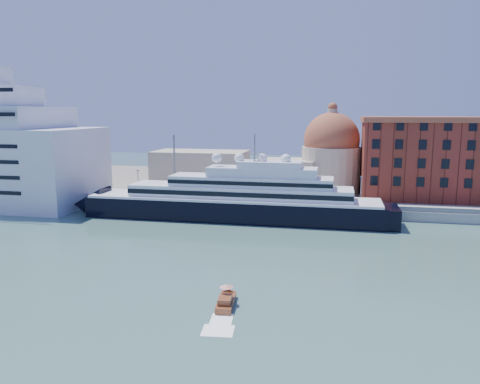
# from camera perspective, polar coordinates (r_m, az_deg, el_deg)

# --- Properties ---
(ground) EXTENTS (400.00, 400.00, 0.00)m
(ground) POSITION_cam_1_polar(r_m,az_deg,el_deg) (95.66, -3.18, -6.42)
(ground) COLOR #355B56
(ground) RESTS_ON ground
(quay) EXTENTS (180.00, 10.00, 2.50)m
(quay) POSITION_cam_1_polar(r_m,az_deg,el_deg) (127.57, 0.76, -1.72)
(quay) COLOR gray
(quay) RESTS_ON ground
(land) EXTENTS (260.00, 72.00, 2.00)m
(land) POSITION_cam_1_polar(r_m,az_deg,el_deg) (167.42, 3.46, 0.93)
(land) COLOR slate
(land) RESTS_ON ground
(quay_fence) EXTENTS (180.00, 0.10, 1.20)m
(quay_fence) POSITION_cam_1_polar(r_m,az_deg,el_deg) (122.88, 0.36, -1.28)
(quay_fence) COLOR slate
(quay_fence) RESTS_ON quay
(superyacht) EXTENTS (83.64, 11.60, 25.00)m
(superyacht) POSITION_cam_1_polar(r_m,az_deg,el_deg) (117.24, -2.08, -1.22)
(superyacht) COLOR black
(superyacht) RESTS_ON ground
(service_barge) EXTENTS (12.69, 5.68, 2.76)m
(service_barge) POSITION_cam_1_polar(r_m,az_deg,el_deg) (135.67, -22.83, -2.00)
(service_barge) COLOR white
(service_barge) RESTS_ON ground
(water_taxi) EXTENTS (2.84, 6.70, 3.09)m
(water_taxi) POSITION_cam_1_polar(r_m,az_deg,el_deg) (66.47, -1.74, -13.16)
(water_taxi) COLOR maroon
(water_taxi) RESTS_ON ground
(warehouse) EXTENTS (43.00, 19.00, 23.25)m
(warehouse) POSITION_cam_1_polar(r_m,az_deg,el_deg) (144.04, 23.05, 3.86)
(warehouse) COLOR maroon
(warehouse) RESTS_ON land
(church) EXTENTS (66.00, 18.00, 25.50)m
(church) POSITION_cam_1_polar(r_m,az_deg,el_deg) (148.31, 4.96, 3.63)
(church) COLOR beige
(church) RESTS_ON land
(lamp_posts) EXTENTS (120.80, 2.40, 18.00)m
(lamp_posts) POSITION_cam_1_polar(r_m,az_deg,el_deg) (127.51, -4.98, 2.15)
(lamp_posts) COLOR slate
(lamp_posts) RESTS_ON quay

